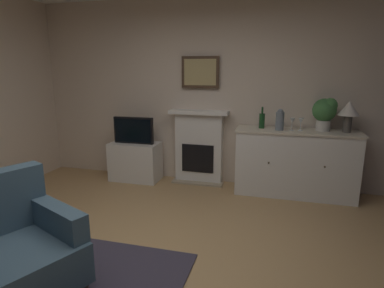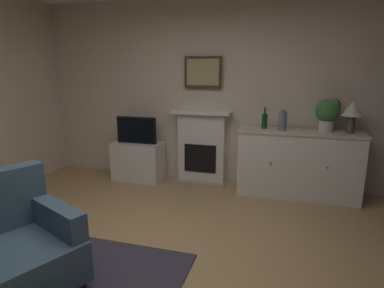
% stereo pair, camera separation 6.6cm
% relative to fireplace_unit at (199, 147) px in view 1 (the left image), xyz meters
% --- Properties ---
extents(ground_plane, '(5.48, 4.97, 0.10)m').
position_rel_fireplace_unit_xyz_m(ground_plane, '(0.15, -2.33, -0.60)').
color(ground_plane, tan).
rests_on(ground_plane, ground).
extents(wall_rear, '(5.48, 0.06, 2.69)m').
position_rel_fireplace_unit_xyz_m(wall_rear, '(0.15, 0.13, 0.80)').
color(wall_rear, beige).
rests_on(wall_rear, ground_plane).
extents(area_rug, '(2.03, 1.45, 0.02)m').
position_rel_fireplace_unit_xyz_m(area_rug, '(-0.54, -2.70, -0.54)').
color(area_rug, '#383342').
rests_on(area_rug, ground_plane).
extents(fireplace_unit, '(0.87, 0.30, 1.10)m').
position_rel_fireplace_unit_xyz_m(fireplace_unit, '(0.00, 0.00, 0.00)').
color(fireplace_unit, white).
rests_on(fireplace_unit, ground_plane).
extents(framed_picture, '(0.55, 0.04, 0.45)m').
position_rel_fireplace_unit_xyz_m(framed_picture, '(0.00, 0.05, 1.10)').
color(framed_picture, '#473323').
extents(sideboard_cabinet, '(1.59, 0.49, 0.90)m').
position_rel_fireplace_unit_xyz_m(sideboard_cabinet, '(1.38, -0.18, -0.10)').
color(sideboard_cabinet, white).
rests_on(sideboard_cabinet, ground_plane).
extents(table_lamp, '(0.26, 0.26, 0.40)m').
position_rel_fireplace_unit_xyz_m(table_lamp, '(1.97, -0.18, 0.63)').
color(table_lamp, '#4C4742').
rests_on(table_lamp, sideboard_cabinet).
extents(wine_bottle, '(0.08, 0.08, 0.29)m').
position_rel_fireplace_unit_xyz_m(wine_bottle, '(0.91, -0.14, 0.46)').
color(wine_bottle, '#193F1E').
rests_on(wine_bottle, sideboard_cabinet).
extents(wine_glass_left, '(0.07, 0.07, 0.16)m').
position_rel_fireplace_unit_xyz_m(wine_glass_left, '(1.30, -0.21, 0.48)').
color(wine_glass_left, silver).
rests_on(wine_glass_left, sideboard_cabinet).
extents(wine_glass_center, '(0.07, 0.07, 0.16)m').
position_rel_fireplace_unit_xyz_m(wine_glass_center, '(1.41, -0.19, 0.48)').
color(wine_glass_center, silver).
rests_on(wine_glass_center, sideboard_cabinet).
extents(vase_decorative, '(0.11, 0.11, 0.28)m').
position_rel_fireplace_unit_xyz_m(vase_decorative, '(1.15, -0.23, 0.49)').
color(vase_decorative, slate).
rests_on(vase_decorative, sideboard_cabinet).
extents(tv_cabinet, '(0.75, 0.42, 0.59)m').
position_rel_fireplace_unit_xyz_m(tv_cabinet, '(-0.97, -0.16, -0.26)').
color(tv_cabinet, white).
rests_on(tv_cabinet, ground_plane).
extents(tv_set, '(0.62, 0.07, 0.40)m').
position_rel_fireplace_unit_xyz_m(tv_set, '(-0.98, -0.19, 0.24)').
color(tv_set, black).
rests_on(tv_set, tv_cabinet).
extents(potted_plant_small, '(0.30, 0.30, 0.43)m').
position_rel_fireplace_unit_xyz_m(potted_plant_small, '(1.70, -0.13, 0.61)').
color(potted_plant_small, beige).
rests_on(potted_plant_small, sideboard_cabinet).
extents(armchair, '(1.05, 1.02, 0.92)m').
position_rel_fireplace_unit_xyz_m(armchair, '(-0.74, -2.82, -0.17)').
color(armchair, '#3F596B').
rests_on(armchair, ground_plane).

